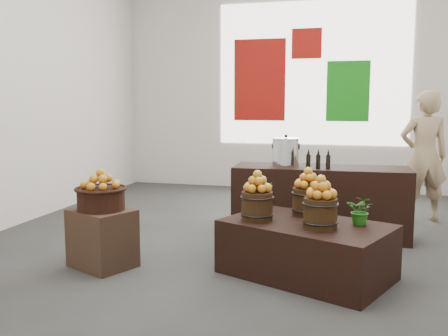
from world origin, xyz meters
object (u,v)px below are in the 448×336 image
(crate, at_px, (102,238))
(display_table, at_px, (306,249))
(counter, at_px, (320,201))
(wicker_basket, at_px, (101,199))
(shopper, at_px, (424,156))
(stock_pot_left, at_px, (286,153))

(crate, distance_m, display_table, 1.87)
(counter, bearing_deg, wicker_basket, -141.60)
(shopper, bearing_deg, counter, 29.54)
(display_table, height_order, shopper, shopper)
(display_table, bearing_deg, stock_pot_left, 129.03)
(wicker_basket, relative_size, shopper, 0.26)
(shopper, bearing_deg, wicker_basket, 28.97)
(counter, xyz_separation_m, stock_pot_left, (-0.40, -0.02, 0.55))
(crate, relative_size, display_table, 0.39)
(wicker_basket, bearing_deg, crate, 0.00)
(stock_pot_left, height_order, shopper, shopper)
(crate, xyz_separation_m, counter, (1.87, 1.61, 0.13))
(crate, distance_m, shopper, 4.14)
(counter, bearing_deg, crate, -141.60)
(crate, height_order, wicker_basket, wicker_basket)
(crate, relative_size, stock_pot_left, 1.79)
(display_table, relative_size, stock_pot_left, 4.60)
(stock_pot_left, xyz_separation_m, shopper, (1.61, 1.10, -0.11))
(display_table, distance_m, counter, 1.39)
(crate, distance_m, stock_pot_left, 2.28)
(counter, xyz_separation_m, shopper, (1.21, 1.08, 0.44))
(crate, xyz_separation_m, shopper, (3.08, 2.70, 0.57))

